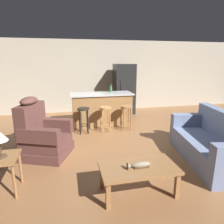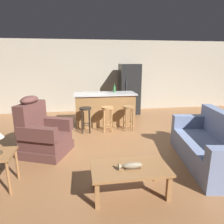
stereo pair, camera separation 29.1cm
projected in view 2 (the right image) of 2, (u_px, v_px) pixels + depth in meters
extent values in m
plane|color=brown|center=(112.00, 141.00, 4.79)|extent=(12.00, 12.00, 0.00)
cube|color=#A89E89|center=(99.00, 76.00, 7.45)|extent=(12.00, 0.05, 2.60)
cube|color=olive|center=(130.00, 168.00, 2.83)|extent=(1.10, 0.60, 0.04)
cube|color=olive|center=(97.00, 195.00, 2.58)|extent=(0.06, 0.06, 0.38)
cube|color=olive|center=(169.00, 188.00, 2.72)|extent=(0.06, 0.06, 0.38)
cube|color=olive|center=(95.00, 175.00, 3.04)|extent=(0.06, 0.06, 0.38)
cube|color=olive|center=(156.00, 170.00, 3.18)|extent=(0.06, 0.06, 0.38)
cube|color=#4C3823|center=(132.00, 168.00, 2.78)|extent=(0.22, 0.07, 0.01)
ellipsoid|color=gray|center=(133.00, 165.00, 2.77)|extent=(0.28, 0.09, 0.09)
cone|color=gray|center=(121.00, 166.00, 2.75)|extent=(0.06, 0.10, 0.10)
cube|color=#707FA3|center=(207.00, 158.00, 3.74)|extent=(1.14, 2.01, 0.20)
cube|color=#707FA3|center=(208.00, 148.00, 3.69)|extent=(1.14, 2.01, 0.22)
cube|color=#707FA3|center=(192.00, 121.00, 4.45)|extent=(0.86, 0.34, 0.28)
cube|color=brown|center=(47.00, 149.00, 4.15)|extent=(1.09, 1.09, 0.18)
cube|color=brown|center=(46.00, 140.00, 4.10)|extent=(1.02, 1.00, 0.24)
cube|color=brown|center=(31.00, 118.00, 4.06)|extent=(0.50, 0.79, 0.64)
ellipsoid|color=brown|center=(29.00, 100.00, 3.96)|extent=(0.42, 0.53, 0.16)
cube|color=brown|center=(54.00, 123.00, 4.34)|extent=(0.81, 0.46, 0.26)
cube|color=brown|center=(37.00, 134.00, 3.72)|extent=(0.81, 0.46, 0.26)
cylinder|color=olive|center=(8.00, 178.00, 2.83)|extent=(0.04, 0.04, 0.52)
cylinder|color=olive|center=(17.00, 164.00, 3.21)|extent=(0.04, 0.04, 0.52)
cube|color=olive|center=(105.00, 110.00, 5.97)|extent=(1.71, 0.63, 0.91)
cube|color=#B2B2B2|center=(105.00, 94.00, 5.85)|extent=(1.80, 0.70, 0.04)
cylinder|color=black|center=(85.00, 108.00, 5.23)|extent=(0.32, 0.32, 0.04)
torus|color=black|center=(86.00, 124.00, 5.34)|extent=(0.23, 0.23, 0.02)
cylinder|color=black|center=(82.00, 122.00, 5.20)|extent=(0.04, 0.04, 0.64)
cylinder|color=black|center=(90.00, 122.00, 5.23)|extent=(0.04, 0.04, 0.64)
cylinder|color=black|center=(82.00, 120.00, 5.39)|extent=(0.04, 0.04, 0.64)
cylinder|color=black|center=(89.00, 120.00, 5.42)|extent=(0.04, 0.04, 0.64)
cylinder|color=#A87A47|center=(107.00, 108.00, 5.31)|extent=(0.32, 0.32, 0.04)
torus|color=#A87A47|center=(107.00, 123.00, 5.42)|extent=(0.23, 0.23, 0.02)
cylinder|color=#A87A47|center=(104.00, 121.00, 5.29)|extent=(0.04, 0.04, 0.64)
cylinder|color=#A87A47|center=(112.00, 121.00, 5.32)|extent=(0.04, 0.04, 0.64)
cylinder|color=#A87A47|center=(103.00, 119.00, 5.48)|extent=(0.04, 0.04, 0.64)
cylinder|color=#A87A47|center=(111.00, 119.00, 5.51)|extent=(0.04, 0.04, 0.64)
cylinder|color=olive|center=(129.00, 107.00, 5.40)|extent=(0.32, 0.32, 0.04)
torus|color=olive|center=(128.00, 122.00, 5.51)|extent=(0.23, 0.23, 0.02)
cylinder|color=olive|center=(126.00, 120.00, 5.37)|extent=(0.04, 0.04, 0.64)
cylinder|color=olive|center=(133.00, 120.00, 5.40)|extent=(0.04, 0.04, 0.64)
cylinder|color=olive|center=(124.00, 118.00, 5.57)|extent=(0.04, 0.04, 0.64)
cylinder|color=olive|center=(131.00, 118.00, 5.59)|extent=(0.04, 0.04, 0.64)
cube|color=black|center=(129.00, 89.00, 7.16)|extent=(0.70, 0.66, 1.76)
cylinder|color=#333338|center=(126.00, 88.00, 6.77)|extent=(0.02, 0.02, 0.50)
cylinder|color=#2D6B38|center=(114.00, 89.00, 5.99)|extent=(0.07, 0.07, 0.18)
cylinder|color=#2D6B38|center=(114.00, 85.00, 5.96)|extent=(0.03, 0.03, 0.08)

